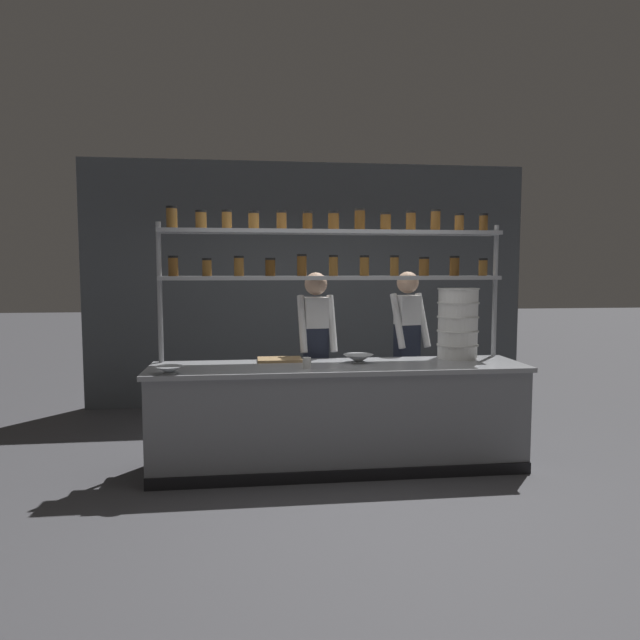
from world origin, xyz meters
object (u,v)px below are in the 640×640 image
prep_bowl_center_front (169,370)px  chef_center (407,343)px  chef_left (316,347)px  prep_bowl_near_left (358,359)px  spice_shelf_unit (333,257)px  cutting_board (280,360)px  serving_cup_front (307,363)px  container_stack (458,323)px

prep_bowl_center_front → chef_center: bearing=23.9°
chef_left → chef_center: chef_center is taller
prep_bowl_near_left → spice_shelf_unit: bearing=129.3°
cutting_board → serving_cup_front: 0.47m
container_stack → cutting_board: 1.70m
container_stack → cutting_board: (-1.67, 0.04, -0.32)m
cutting_board → prep_bowl_center_front: 1.06m
prep_bowl_center_front → serving_cup_front: bearing=6.6°
serving_cup_front → spice_shelf_unit: bearing=58.9°
chef_center → serving_cup_front: bearing=-157.5°
spice_shelf_unit → prep_bowl_near_left: 0.96m
container_stack → spice_shelf_unit: bearing=175.2°
chef_center → prep_bowl_center_front: size_ratio=7.84×
spice_shelf_unit → chef_center: bearing=25.0°
container_stack → prep_bowl_center_front: container_stack is taller
prep_bowl_center_front → cutting_board: bearing=31.1°
chef_center → prep_bowl_near_left: (-0.63, -0.63, -0.05)m
cutting_board → serving_cup_front: bearing=-63.6°
chef_left → chef_center: (0.95, 0.16, 0.01)m
chef_left → chef_center: size_ratio=1.00×
spice_shelf_unit → container_stack: (1.17, -0.10, -0.61)m
spice_shelf_unit → chef_center: size_ratio=1.83×
serving_cup_front → container_stack: bearing=14.4°
spice_shelf_unit → prep_bowl_near_left: size_ratio=11.71×
chef_center → prep_bowl_center_front: 2.44m
spice_shelf_unit → prep_bowl_near_left: bearing=-50.7°
spice_shelf_unit → chef_left: size_ratio=1.84×
container_stack → prep_bowl_center_front: size_ratio=2.99×
chef_left → prep_bowl_center_front: 1.52m
chef_center → serving_cup_front: chef_center is taller
prep_bowl_center_front → serving_cup_front: 1.13m
cutting_board → prep_bowl_near_left: 0.72m
chef_left → chef_center: 0.97m
chef_center → container_stack: chef_center is taller
prep_bowl_near_left → prep_bowl_center_front: 1.64m
spice_shelf_unit → prep_bowl_center_front: bearing=-156.7°
serving_cup_front → chef_left: bearing=77.2°
container_stack → cutting_board: bearing=178.5°
prep_bowl_near_left → prep_bowl_center_front: bearing=-167.4°
cutting_board → serving_cup_front: serving_cup_front is taller
chef_center → spice_shelf_unit: bearing=-170.2°
prep_bowl_near_left → serving_cup_front: size_ratio=2.97×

